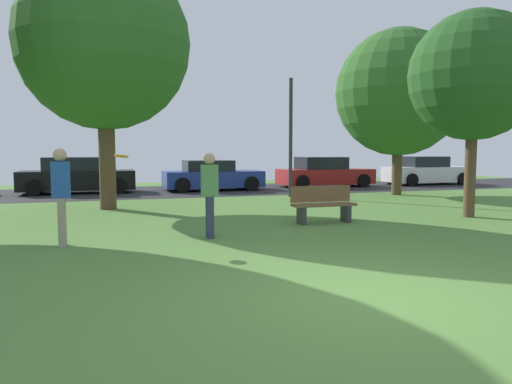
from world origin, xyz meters
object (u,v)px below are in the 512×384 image
object	(u,v)px
street_lamp_post	(291,138)
oak_tree_center	(399,93)
oak_tree_left	(474,76)
frisbee_disc	(121,156)
parked_car_black	(76,177)
maple_tree_far	(104,44)
person_catcher	(210,191)
parked_car_blue	(212,176)
person_thrower	(61,192)
park_bench	(323,204)
parked_car_red	(324,173)
parked_car_white	(426,172)

from	to	relation	value
street_lamp_post	oak_tree_center	bearing A→B (deg)	-7.87
oak_tree_left	street_lamp_post	world-z (taller)	oak_tree_left
frisbee_disc	oak_tree_left	bearing A→B (deg)	5.69
parked_car_black	maple_tree_far	bearing A→B (deg)	-79.17
person_catcher	frisbee_disc	size ratio (longest dim) A/B	4.51
frisbee_disc	parked_car_blue	size ratio (longest dim) A/B	0.09
person_thrower	park_bench	size ratio (longest dim) A/B	1.14
maple_tree_far	parked_car_red	world-z (taller)	maple_tree_far
person_thrower	person_catcher	distance (m)	2.80
person_catcher	person_thrower	bearing A→B (deg)	-0.00
maple_tree_far	street_lamp_post	world-z (taller)	maple_tree_far
oak_tree_center	parked_car_red	distance (m)	5.90
maple_tree_far	parked_car_blue	distance (m)	8.51
parked_car_black	person_thrower	bearing A→B (deg)	-88.76
oak_tree_center	frisbee_disc	bearing A→B (deg)	-147.11
oak_tree_left	frisbee_disc	bearing A→B (deg)	-174.31
person_thrower	maple_tree_far	bearing A→B (deg)	81.68
parked_car_white	park_bench	world-z (taller)	parked_car_white
maple_tree_far	person_thrower	size ratio (longest dim) A/B	4.10
parked_car_red	park_bench	size ratio (longest dim) A/B	2.85
oak_tree_center	parked_car_black	world-z (taller)	oak_tree_center
maple_tree_far	street_lamp_post	xyz separation A→B (m)	(6.74, 1.97, -2.65)
person_thrower	parked_car_blue	xyz separation A→B (m)	(5.43, 11.46, -0.40)
parked_car_red	maple_tree_far	bearing A→B (deg)	-149.00
parked_car_blue	street_lamp_post	size ratio (longest dim) A/B	0.96
frisbee_disc	park_bench	size ratio (longest dim) A/B	0.24
oak_tree_left	street_lamp_post	distance (m)	7.32
parked_car_white	person_thrower	bearing A→B (deg)	-145.53
oak_tree_left	parked_car_black	xyz separation A→B (m)	(-10.32, 10.85, -3.02)
oak_tree_center	parked_car_white	size ratio (longest dim) A/B	1.50
person_catcher	parked_car_red	world-z (taller)	person_catcher
street_lamp_post	parked_car_red	bearing A→B (deg)	50.27
maple_tree_far	parked_car_blue	world-z (taller)	maple_tree_far
parked_car_white	street_lamp_post	world-z (taller)	street_lamp_post
person_thrower	parked_car_black	bearing A→B (deg)	92.02
person_catcher	maple_tree_far	bearing A→B (deg)	-70.89
person_catcher	parked_car_black	world-z (taller)	person_catcher
parked_car_white	street_lamp_post	xyz separation A→B (m)	(-9.14, -3.89, 1.58)
oak_tree_left	parked_car_red	size ratio (longest dim) A/B	1.18
oak_tree_center	parked_car_black	distance (m)	13.53
oak_tree_center	person_thrower	bearing A→B (deg)	-149.60
parked_car_black	park_bench	size ratio (longest dim) A/B	2.84
oak_tree_left	park_bench	bearing A→B (deg)	176.15
person_thrower	parked_car_black	xyz separation A→B (m)	(-0.25, 11.73, -0.34)
parked_car_blue	parked_car_black	bearing A→B (deg)	177.34
frisbee_disc	park_bench	distance (m)	5.10
parked_car_white	park_bench	distance (m)	15.03
maple_tree_far	parked_car_white	bearing A→B (deg)	20.26
parked_car_black	frisbee_disc	bearing A→B (deg)	-83.48
maple_tree_far	person_catcher	distance (m)	7.18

